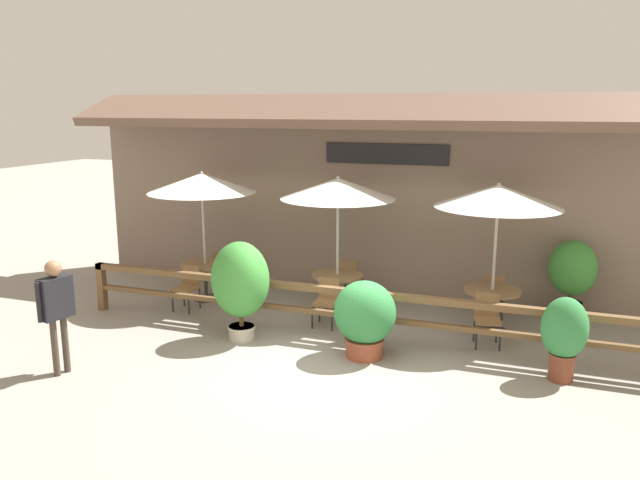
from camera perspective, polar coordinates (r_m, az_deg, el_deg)
ground_plane at (r=9.94m, az=0.91°, el=-11.37°), size 60.00×60.00×0.00m
building_facade at (r=13.19m, az=6.74°, el=4.22°), size 14.28×1.49×4.23m
patio_railing at (r=10.63m, az=2.77°, el=-5.79°), size 10.40×0.14×0.95m
patio_umbrella_near at (r=12.85m, az=-10.75°, el=5.14°), size 2.20×2.20×2.68m
dining_table_near at (r=13.20m, az=-10.43°, el=-2.73°), size 1.01×1.01×0.78m
chair_near_streetside at (r=12.64m, az=-12.01°, el=-4.05°), size 0.45×0.45×0.88m
chair_near_wallside at (r=13.79m, az=-8.64°, el=-2.55°), size 0.42×0.42×0.88m
patio_umbrella_middle at (r=11.79m, az=1.65°, el=4.72°), size 2.20×2.20×2.68m
dining_table_middle at (r=12.16m, az=1.60°, el=-3.81°), size 1.01×1.01×0.78m
chair_middle_streetside at (r=11.47m, az=0.63°, el=-5.46°), size 0.42×0.42×0.88m
chair_middle_wallside at (r=12.91m, az=2.72°, el=-3.44°), size 0.44×0.44×0.88m
patio_umbrella_far at (r=11.20m, az=15.98°, el=3.86°), size 2.20×2.20×2.68m
dining_table_far at (r=11.59m, az=15.45°, el=-5.08°), size 1.01×1.01×0.78m
chair_far_streetside at (r=10.93m, az=15.04°, el=-6.79°), size 0.50×0.50×0.88m
chair_far_wallside at (r=12.33m, az=15.47°, el=-4.65°), size 0.48×0.48×0.88m
potted_plant_entrance_palm at (r=10.05m, az=4.11°, el=-6.99°), size 1.00×0.90×1.26m
potted_plant_tall_tropical at (r=10.71m, az=-7.30°, el=-3.83°), size 1.01×0.91×1.74m
potted_plant_small_flowering at (r=9.84m, az=21.42°, el=-7.95°), size 0.67×0.60×1.27m
potted_plant_broad_leaf at (r=12.57m, az=22.08°, el=-2.73°), size 0.87×0.78×1.54m
pedestrian at (r=10.05m, az=-22.99°, el=-5.23°), size 0.32×0.60×1.77m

